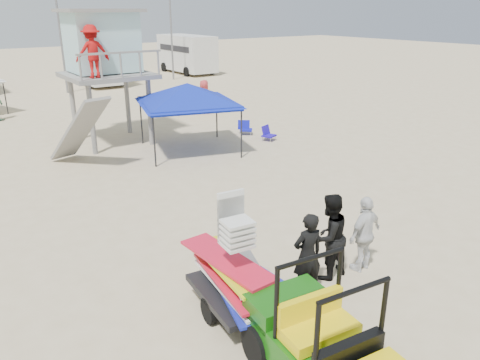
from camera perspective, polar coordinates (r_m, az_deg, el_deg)
ground at (r=10.32m, az=7.61°, el=-12.11°), size 140.00×140.00×0.00m
utility_cart at (r=7.33m, az=10.59°, el=-18.51°), size 1.62×2.79×2.01m
surf_trailer at (r=8.81m, az=-0.49°, el=-11.21°), size 1.51×2.47×2.19m
man_left at (r=9.45m, az=8.22°, el=-9.06°), size 0.72×0.54×1.79m
man_mid at (r=10.12m, az=10.78°, el=-6.78°), size 0.94×0.75×1.90m
man_right at (r=10.60m, az=14.95°, el=-6.36°), size 1.06×0.53×1.74m
lifeguard_tower at (r=20.55m, az=-16.54°, el=15.23°), size 3.39×3.39×5.35m
canopy_blue at (r=18.79m, az=-6.45°, el=11.22°), size 4.34×4.34×3.14m
beach_chair_b at (r=20.73m, az=3.36°, el=5.72°), size 0.69×0.75×0.64m
beach_chair_c at (r=21.72m, az=0.58°, el=6.43°), size 0.74×0.84×0.64m
rv_mid_right at (r=38.39m, az=-17.49°, el=13.81°), size 2.64×7.00×3.25m
rv_far_right at (r=43.40m, az=-6.52°, el=15.21°), size 2.64×6.60×3.25m
light_pole_left at (r=34.51m, az=-21.09°, el=16.47°), size 0.14×0.14×8.00m
light_pole_right at (r=39.21m, az=-8.40°, el=17.84°), size 0.14×0.14×8.00m
distant_beachgoers at (r=26.80m, az=-21.87°, el=8.84°), size 17.31×14.17×1.83m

